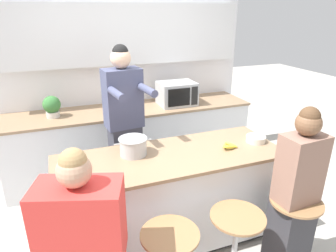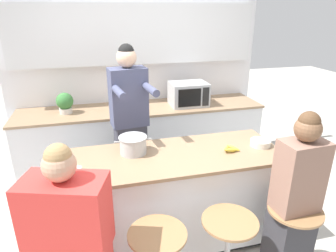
% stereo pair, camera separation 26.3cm
% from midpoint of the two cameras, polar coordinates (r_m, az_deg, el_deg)
% --- Properties ---
extents(ground_plane, '(16.00, 16.00, 0.00)m').
position_cam_midpoint_polar(ground_plane, '(3.19, -2.01, -20.51)').
color(ground_plane, '#B2ADA3').
extents(wall_back, '(3.46, 0.22, 2.70)m').
position_cam_midpoint_polar(wall_back, '(4.15, -10.43, 12.90)').
color(wall_back, white).
rests_on(wall_back, ground_plane).
extents(back_counter, '(3.21, 0.70, 0.92)m').
position_cam_midpoint_polar(back_counter, '(4.13, -8.56, -2.74)').
color(back_counter, silver).
rests_on(back_counter, ground_plane).
extents(kitchen_island, '(2.04, 0.75, 0.92)m').
position_cam_midpoint_polar(kitchen_island, '(2.90, -2.13, -13.65)').
color(kitchen_island, black).
rests_on(kitchen_island, ground_plane).
extents(bar_stool_center_right, '(0.42, 0.42, 0.69)m').
position_cam_midpoint_polar(bar_stool_center_right, '(2.54, 9.54, -21.63)').
color(bar_stool_center_right, '#997047').
rests_on(bar_stool_center_right, ground_plane).
extents(bar_stool_rightmost, '(0.42, 0.42, 0.69)m').
position_cam_midpoint_polar(bar_stool_rightmost, '(2.80, 19.88, -18.11)').
color(bar_stool_rightmost, '#997047').
rests_on(bar_stool_rightmost, ground_plane).
extents(person_cooking, '(0.43, 0.59, 1.82)m').
position_cam_midpoint_polar(person_cooking, '(3.17, -10.55, -1.38)').
color(person_cooking, '#383842').
rests_on(person_cooking, ground_plane).
extents(person_seated_near, '(0.35, 0.28, 1.48)m').
position_cam_midpoint_polar(person_seated_near, '(2.64, 20.32, -13.15)').
color(person_seated_near, '#333338').
rests_on(person_seated_near, ground_plane).
extents(cooking_pot, '(0.34, 0.25, 0.16)m').
position_cam_midpoint_polar(cooking_pot, '(2.68, -9.47, -3.91)').
color(cooking_pot, '#B7BABC').
rests_on(cooking_pot, kitchen_island).
extents(fruit_bowl, '(0.19, 0.19, 0.06)m').
position_cam_midpoint_polar(fruit_bowl, '(3.00, 13.99, -2.46)').
color(fruit_bowl, silver).
rests_on(fruit_bowl, kitchen_island).
extents(coffee_cup_near, '(0.11, 0.08, 0.09)m').
position_cam_midpoint_polar(coffee_cup_near, '(2.38, -19.27, -9.30)').
color(coffee_cup_near, white).
rests_on(coffee_cup_near, kitchen_island).
extents(banana_bunch, '(0.18, 0.13, 0.06)m').
position_cam_midpoint_polar(banana_bunch, '(2.80, 8.88, -3.84)').
color(banana_bunch, yellow).
rests_on(banana_bunch, kitchen_island).
extents(microwave, '(0.49, 0.38, 0.31)m').
position_cam_midpoint_polar(microwave, '(4.04, -0.18, 6.18)').
color(microwave, '#B2B5B7').
rests_on(microwave, back_counter).
extents(potted_plant, '(0.21, 0.21, 0.26)m').
position_cam_midpoint_polar(potted_plant, '(3.86, -23.10, 3.49)').
color(potted_plant, beige).
rests_on(potted_plant, back_counter).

